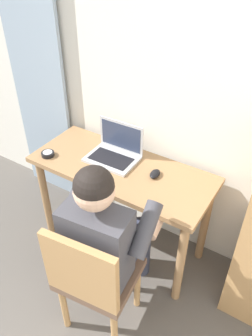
# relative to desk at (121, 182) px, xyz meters

# --- Properties ---
(wall_back) EXTENTS (4.80, 0.05, 2.50)m
(wall_back) POSITION_rel_desk_xyz_m (0.29, 0.33, 0.62)
(wall_back) COLOR silver
(wall_back) RESTS_ON ground_plane
(curtain_panel) EXTENTS (0.54, 0.03, 2.15)m
(curtain_panel) POSITION_rel_desk_xyz_m (-0.94, 0.26, 0.45)
(curtain_panel) COLOR #8EA3B7
(curtain_panel) RESTS_ON ground_plane
(desk) EXTENTS (1.25, 0.52, 0.75)m
(desk) POSITION_rel_desk_xyz_m (0.00, 0.00, 0.00)
(desk) COLOR #9E754C
(desk) RESTS_ON ground_plane
(chair) EXTENTS (0.46, 0.45, 0.88)m
(chair) POSITION_rel_desk_xyz_m (0.23, -0.64, -0.13)
(chair) COLOR brown
(chair) RESTS_ON ground_plane
(person_seated) EXTENTS (0.57, 0.61, 1.20)m
(person_seated) POSITION_rel_desk_xyz_m (0.21, -0.46, 0.05)
(person_seated) COLOR #33384C
(person_seated) RESTS_ON ground_plane
(laptop) EXTENTS (0.34, 0.26, 0.24)m
(laptop) POSITION_rel_desk_xyz_m (-0.10, 0.08, 0.17)
(laptop) COLOR #B7BABF
(laptop) RESTS_ON desk
(computer_mouse) EXTENTS (0.07, 0.11, 0.03)m
(computer_mouse) POSITION_rel_desk_xyz_m (0.23, 0.04, 0.14)
(computer_mouse) COLOR black
(computer_mouse) RESTS_ON desk
(desk_clock) EXTENTS (0.09, 0.09, 0.03)m
(desk_clock) POSITION_rel_desk_xyz_m (-0.51, -0.16, 0.14)
(desk_clock) COLOR black
(desk_clock) RESTS_ON desk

